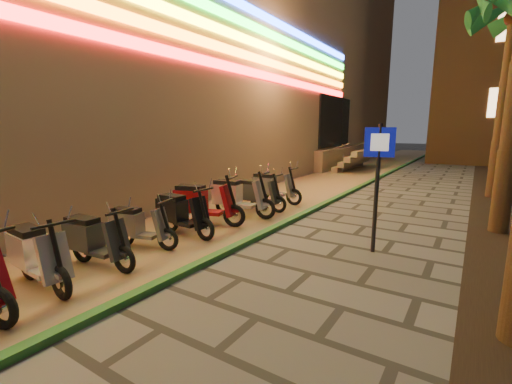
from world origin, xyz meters
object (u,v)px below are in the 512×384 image
Objects in this scene: scooter_5 at (93,239)px; scooter_6 at (137,226)px; scooter_8 at (201,203)px; pedestrian_sign at (378,171)px; scooter_9 at (236,196)px; scooter_11 at (271,187)px; scooter_10 at (256,193)px; scooter_4 at (36,254)px; scooter_7 at (180,213)px.

scooter_5 reaches higher than scooter_6.
scooter_6 is 0.81× the size of scooter_8.
scooter_5 is at bearing -156.85° from pedestrian_sign.
pedestrian_sign is 5.34m from scooter_5.
scooter_9 is (0.05, 4.20, 0.08)m from scooter_5.
scooter_8 is at bearing 167.63° from pedestrian_sign.
scooter_9 is 2.06m from scooter_11.
scooter_11 is at bearing 93.57° from scooter_10.
scooter_9 is (0.05, 5.13, 0.06)m from scooter_4.
scooter_5 is 1.05m from scooter_6.
scooter_10 is at bearing 65.30° from scooter_8.
scooter_5 is at bearing -100.35° from scooter_9.
scooter_7 is 3.00m from scooter_10.
scooter_7 is 0.90× the size of scooter_9.
scooter_7 is at bearing 94.19° from scooter_4.
scooter_9 reaches higher than scooter_5.
pedestrian_sign is 1.68× the size of scooter_6.
scooter_10 is at bearing 138.41° from pedestrian_sign.
scooter_8 reaches higher than scooter_10.
scooter_9 reaches higher than scooter_10.
scooter_10 is at bearing 92.65° from scooter_4.
scooter_10 is (0.12, 3.00, -0.01)m from scooter_7.
pedestrian_sign is at bearing -26.71° from scooter_10.
scooter_4 is at bearing -86.65° from scooter_7.
scooter_8 reaches higher than scooter_6.
scooter_9 is at bearing -89.77° from scooter_11.
scooter_5 is 3.03m from scooter_8.
scooter_11 is (-0.03, 7.18, 0.03)m from scooter_4.
scooter_11 reaches higher than scooter_7.
scooter_8 reaches higher than scooter_11.
pedestrian_sign is 1.35× the size of scooter_9.
scooter_5 is at bearing -93.27° from scooter_10.
scooter_11 is (0.12, 5.21, 0.07)m from scooter_6.
scooter_7 is (-4.02, -1.24, -1.11)m from pedestrian_sign.
scooter_11 reaches higher than scooter_10.
scooter_6 is 5.21m from scooter_11.
scooter_8 is 3.23m from scooter_11.
scooter_11 is (0.01, 4.11, 0.02)m from scooter_7.
scooter_6 is 0.89× the size of scooter_7.
scooter_10 is at bearing 70.75° from scooter_6.
scooter_7 is at bearing -92.24° from scooter_11.
scooter_5 is 1.07× the size of scooter_6.
scooter_7 is (-0.04, 2.14, 0.03)m from scooter_5.
scooter_4 is 1.02× the size of scooter_10.
pedestrian_sign is 4.35m from scooter_7.
scooter_5 is 0.86× the size of scooter_9.
pedestrian_sign is 5.97m from scooter_4.
scooter_5 is at bearing -97.70° from scooter_6.
pedestrian_sign reaches higher than scooter_7.
scooter_10 is (0.27, 2.11, -0.07)m from scooter_8.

